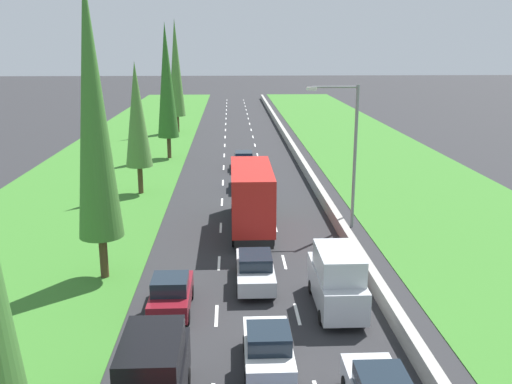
{
  "coord_description": "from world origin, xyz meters",
  "views": [
    {
      "loc": [
        -1.05,
        -1.1,
        11.36
      ],
      "look_at": [
        0.85,
        40.55,
        0.34
      ],
      "focal_mm": 39.41,
      "sensor_mm": 36.0,
      "label": 1
    }
  ],
  "objects_px": {
    "poplar_tree_fifth": "(176,68)",
    "street_light_mast": "(350,146)",
    "maroon_hatchback_left_lane": "(171,294)",
    "poplar_tree_second": "(93,110)",
    "red_box_truck_centre_lane": "(251,196)",
    "black_sedan_centre_lane": "(244,160)",
    "black_van_left_lane": "(154,377)",
    "silver_van_right_lane": "(337,279)",
    "blue_sedan_centre_lane_fifth": "(245,178)",
    "silver_sedan_centre_lane": "(255,269)",
    "poplar_tree_fourth": "(167,81)",
    "poplar_tree_third": "(137,115)",
    "white_hatchback_centre_lane": "(268,349)"
  },
  "relations": [
    {
      "from": "silver_sedan_centre_lane",
      "to": "poplar_tree_fifth",
      "type": "relative_size",
      "value": 0.31
    },
    {
      "from": "poplar_tree_third",
      "to": "poplar_tree_fourth",
      "type": "xyz_separation_m",
      "value": [
        0.78,
        14.02,
        1.67
      ]
    },
    {
      "from": "street_light_mast",
      "to": "poplar_tree_second",
      "type": "bearing_deg",
      "value": -151.63
    },
    {
      "from": "silver_van_right_lane",
      "to": "street_light_mast",
      "type": "xyz_separation_m",
      "value": [
        2.77,
        11.37,
        3.83
      ]
    },
    {
      "from": "silver_van_right_lane",
      "to": "black_sedan_centre_lane",
      "type": "relative_size",
      "value": 1.09
    },
    {
      "from": "black_van_left_lane",
      "to": "silver_van_right_lane",
      "type": "bearing_deg",
      "value": 45.44
    },
    {
      "from": "poplar_tree_third",
      "to": "street_light_mast",
      "type": "relative_size",
      "value": 1.13
    },
    {
      "from": "poplar_tree_third",
      "to": "poplar_tree_fifth",
      "type": "xyz_separation_m",
      "value": [
        0.11,
        31.36,
        2.2
      ]
    },
    {
      "from": "blue_sedan_centre_lane_fifth",
      "to": "street_light_mast",
      "type": "relative_size",
      "value": 0.5
    },
    {
      "from": "poplar_tree_fifth",
      "to": "street_light_mast",
      "type": "relative_size",
      "value": 1.62
    },
    {
      "from": "poplar_tree_second",
      "to": "poplar_tree_third",
      "type": "xyz_separation_m",
      "value": [
        -0.68,
        16.37,
        -2.28
      ]
    },
    {
      "from": "poplar_tree_second",
      "to": "street_light_mast",
      "type": "distance_m",
      "value": 15.93
    },
    {
      "from": "silver_van_right_lane",
      "to": "white_hatchback_centre_lane",
      "type": "distance_m",
      "value": 5.79
    },
    {
      "from": "maroon_hatchback_left_lane",
      "to": "street_light_mast",
      "type": "bearing_deg",
      "value": 48.53
    },
    {
      "from": "black_sedan_centre_lane",
      "to": "poplar_tree_third",
      "type": "height_order",
      "value": "poplar_tree_third"
    },
    {
      "from": "red_box_truck_centre_lane",
      "to": "maroon_hatchback_left_lane",
      "type": "height_order",
      "value": "red_box_truck_centre_lane"
    },
    {
      "from": "black_sedan_centre_lane",
      "to": "poplar_tree_fifth",
      "type": "bearing_deg",
      "value": 109.79
    },
    {
      "from": "black_van_left_lane",
      "to": "silver_sedan_centre_lane",
      "type": "distance_m",
      "value": 10.49
    },
    {
      "from": "blue_sedan_centre_lane_fifth",
      "to": "red_box_truck_centre_lane",
      "type": "bearing_deg",
      "value": -89.45
    },
    {
      "from": "black_sedan_centre_lane",
      "to": "street_light_mast",
      "type": "bearing_deg",
      "value": -70.78
    },
    {
      "from": "poplar_tree_second",
      "to": "white_hatchback_centre_lane",
      "type": "bearing_deg",
      "value": -48.56
    },
    {
      "from": "silver_sedan_centre_lane",
      "to": "blue_sedan_centre_lane_fifth",
      "type": "xyz_separation_m",
      "value": [
        0.02,
        18.97,
        0.0
      ]
    },
    {
      "from": "black_sedan_centre_lane",
      "to": "silver_van_right_lane",
      "type": "bearing_deg",
      "value": -83.36
    },
    {
      "from": "blue_sedan_centre_lane_fifth",
      "to": "poplar_tree_third",
      "type": "relative_size",
      "value": 0.44
    },
    {
      "from": "poplar_tree_fourth",
      "to": "red_box_truck_centre_lane",
      "type": "bearing_deg",
      "value": -72.05
    },
    {
      "from": "black_sedan_centre_lane",
      "to": "poplar_tree_third",
      "type": "distance_m",
      "value": 13.11
    },
    {
      "from": "poplar_tree_fourth",
      "to": "poplar_tree_third",
      "type": "bearing_deg",
      "value": -93.18
    },
    {
      "from": "black_van_left_lane",
      "to": "blue_sedan_centre_lane_fifth",
      "type": "distance_m",
      "value": 29.04
    },
    {
      "from": "white_hatchback_centre_lane",
      "to": "poplar_tree_fourth",
      "type": "relative_size",
      "value": 0.29
    },
    {
      "from": "silver_van_right_lane",
      "to": "white_hatchback_centre_lane",
      "type": "bearing_deg",
      "value": -125.34
    },
    {
      "from": "black_van_left_lane",
      "to": "silver_sedan_centre_lane",
      "type": "relative_size",
      "value": 1.09
    },
    {
      "from": "silver_van_right_lane",
      "to": "blue_sedan_centre_lane_fifth",
      "type": "bearing_deg",
      "value": 99.05
    },
    {
      "from": "silver_van_right_lane",
      "to": "poplar_tree_second",
      "type": "height_order",
      "value": "poplar_tree_second"
    },
    {
      "from": "poplar_tree_second",
      "to": "black_van_left_lane",
      "type": "bearing_deg",
      "value": -70.52
    },
    {
      "from": "red_box_truck_centre_lane",
      "to": "maroon_hatchback_left_lane",
      "type": "bearing_deg",
      "value": -109.32
    },
    {
      "from": "silver_sedan_centre_lane",
      "to": "poplar_tree_fifth",
      "type": "bearing_deg",
      "value": 99.35
    },
    {
      "from": "blue_sedan_centre_lane_fifth",
      "to": "black_sedan_centre_lane",
      "type": "relative_size",
      "value": 1.0
    },
    {
      "from": "black_van_left_lane",
      "to": "black_sedan_centre_lane",
      "type": "height_order",
      "value": "black_van_left_lane"
    },
    {
      "from": "silver_van_right_lane",
      "to": "poplar_tree_fifth",
      "type": "distance_m",
      "value": 53.41
    },
    {
      "from": "black_van_left_lane",
      "to": "poplar_tree_second",
      "type": "height_order",
      "value": "poplar_tree_second"
    },
    {
      "from": "poplar_tree_second",
      "to": "silver_sedan_centre_lane",
      "type": "bearing_deg",
      "value": -9.48
    },
    {
      "from": "silver_sedan_centre_lane",
      "to": "poplar_tree_fourth",
      "type": "distance_m",
      "value": 33.24
    },
    {
      "from": "maroon_hatchback_left_lane",
      "to": "poplar_tree_second",
      "type": "xyz_separation_m",
      "value": [
        -3.72,
        3.91,
        7.56
      ]
    },
    {
      "from": "black_sedan_centre_lane",
      "to": "maroon_hatchback_left_lane",
      "type": "xyz_separation_m",
      "value": [
        -3.86,
        -28.97,
        0.02
      ]
    },
    {
      "from": "silver_sedan_centre_lane",
      "to": "blue_sedan_centre_lane_fifth",
      "type": "height_order",
      "value": "same"
    },
    {
      "from": "maroon_hatchback_left_lane",
      "to": "poplar_tree_fourth",
      "type": "bearing_deg",
      "value": 96.03
    },
    {
      "from": "white_hatchback_centre_lane",
      "to": "black_van_left_lane",
      "type": "bearing_deg",
      "value": -146.54
    },
    {
      "from": "red_box_truck_centre_lane",
      "to": "poplar_tree_second",
      "type": "distance_m",
      "value": 12.18
    },
    {
      "from": "maroon_hatchback_left_lane",
      "to": "poplar_tree_third",
      "type": "bearing_deg",
      "value": 102.24
    },
    {
      "from": "blue_sedan_centre_lane_fifth",
      "to": "maroon_hatchback_left_lane",
      "type": "distance_m",
      "value": 21.96
    }
  ]
}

